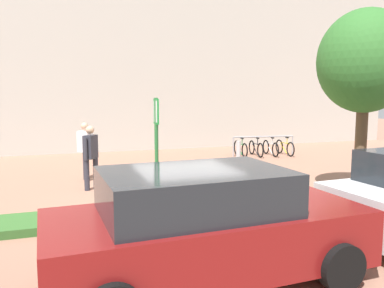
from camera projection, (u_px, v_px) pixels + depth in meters
ground_plane at (186, 191)px, 10.39m from camera, size 60.00×60.00×0.00m
building_facade at (128, 40)px, 17.88m from camera, size 28.00×1.20×10.00m
planter_strip at (177, 210)px, 8.41m from camera, size 7.00×1.10×0.16m
tree_sidewalk at (365, 62)px, 9.39m from camera, size 2.24×2.24×4.56m
parking_sign_post at (156, 139)px, 8.08m from camera, size 0.08×0.36×2.46m
bike_at_sign at (157, 198)px, 8.35m from camera, size 1.68×0.42×0.86m
bike_rack_cluster at (263, 147)px, 16.44m from camera, size 2.63×1.83×0.83m
bollard_steel at (238, 154)px, 14.00m from camera, size 0.16×0.16×0.90m
person_shirt_white at (85, 148)px, 11.58m from camera, size 0.45×0.46×1.72m
person_suited_navy at (91, 153)px, 10.40m from camera, size 0.42×0.53×1.72m
car_maroon_wagon at (205, 227)px, 5.29m from camera, size 4.37×2.17×1.54m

